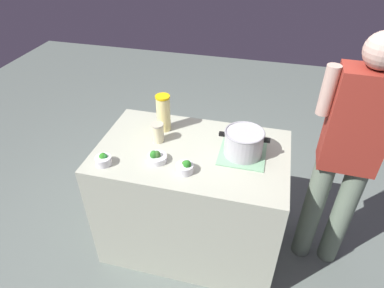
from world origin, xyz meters
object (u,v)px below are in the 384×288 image
(mason_jar, at_px, (158,133))
(broccoli_bowl_back, at_px, (156,157))
(lemonade_pitcher, at_px, (163,113))
(broccoli_bowl_center, at_px, (185,167))
(person_cook, at_px, (346,157))
(cooking_pot, at_px, (244,142))
(broccoli_bowl_front, at_px, (104,160))

(mason_jar, bearing_deg, broccoli_bowl_back, -73.68)
(mason_jar, relative_size, broccoli_bowl_back, 1.10)
(lemonade_pitcher, relative_size, broccoli_bowl_back, 2.14)
(mason_jar, relative_size, broccoli_bowl_center, 1.28)
(broccoli_bowl_center, relative_size, person_cook, 0.06)
(cooking_pot, distance_m, broccoli_bowl_back, 0.57)
(broccoli_bowl_back, bearing_deg, cooking_pot, 21.39)
(lemonade_pitcher, height_order, broccoli_bowl_front, lemonade_pitcher)
(lemonade_pitcher, bearing_deg, person_cook, -4.29)
(broccoli_bowl_center, bearing_deg, cooking_pot, 39.01)
(cooking_pot, bearing_deg, mason_jar, 179.29)
(broccoli_bowl_front, bearing_deg, mason_jar, 51.91)
(cooking_pot, distance_m, lemonade_pitcher, 0.62)
(broccoli_bowl_front, distance_m, broccoli_bowl_back, 0.33)
(cooking_pot, xyz_separation_m, lemonade_pitcher, (-0.59, 0.16, 0.04))
(lemonade_pitcher, xyz_separation_m, broccoli_bowl_back, (0.07, -0.37, -0.11))
(mason_jar, bearing_deg, cooking_pot, -0.71)
(broccoli_bowl_center, relative_size, broccoli_bowl_back, 0.86)
(broccoli_bowl_center, bearing_deg, person_cook, 18.82)
(lemonade_pitcher, height_order, broccoli_bowl_center, lemonade_pitcher)
(cooking_pot, relative_size, broccoli_bowl_front, 3.18)
(broccoli_bowl_front, distance_m, broccoli_bowl_center, 0.52)
(cooking_pot, bearing_deg, broccoli_bowl_front, -159.46)
(mason_jar, distance_m, person_cook, 1.23)
(cooking_pot, distance_m, person_cook, 0.65)
(lemonade_pitcher, bearing_deg, mason_jar, -87.76)
(broccoli_bowl_center, bearing_deg, broccoli_bowl_back, 165.13)
(lemonade_pitcher, distance_m, mason_jar, 0.17)
(broccoli_bowl_center, bearing_deg, lemonade_pitcher, 122.93)
(broccoli_bowl_center, xyz_separation_m, broccoli_bowl_back, (-0.20, 0.05, -0.00))
(cooking_pot, relative_size, lemonade_pitcher, 1.20)
(mason_jar, height_order, broccoli_bowl_center, mason_jar)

